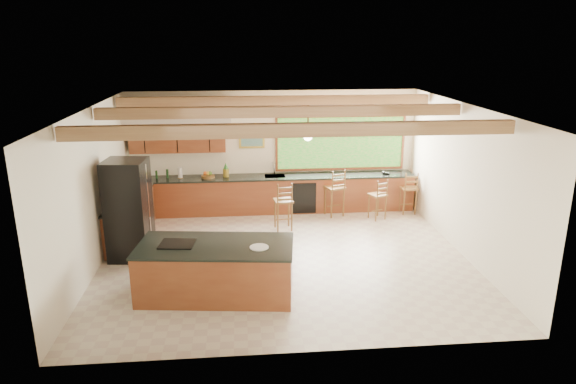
{
  "coord_description": "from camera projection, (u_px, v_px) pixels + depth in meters",
  "views": [
    {
      "loc": [
        -0.82,
        -9.44,
        4.23
      ],
      "look_at": [
        0.13,
        0.8,
        1.13
      ],
      "focal_mm": 32.0,
      "sensor_mm": 36.0,
      "label": 1
    }
  ],
  "objects": [
    {
      "name": "bar_stool_b",
      "position": [
        378.0,
        196.0,
        12.29
      ],
      "size": [
        0.48,
        0.48,
        1.01
      ],
      "rotation": [
        0.0,
        0.0,
        0.41
      ],
      "color": "brown",
      "rests_on": "ground"
    },
    {
      "name": "island",
      "position": [
        216.0,
        269.0,
        8.72
      ],
      "size": [
        2.73,
        1.52,
        0.93
      ],
      "rotation": [
        0.0,
        0.0,
        -0.12
      ],
      "color": "brown",
      "rests_on": "ground"
    },
    {
      "name": "bar_stool_c",
      "position": [
        335.0,
        189.0,
        12.5
      ],
      "size": [
        0.54,
        0.54,
        1.19
      ],
      "rotation": [
        0.0,
        0.0,
        0.32
      ],
      "color": "brown",
      "rests_on": "ground"
    },
    {
      "name": "ground",
      "position": [
        285.0,
        257.0,
        10.3
      ],
      "size": [
        7.2,
        7.2,
        0.0
      ],
      "primitive_type": "plane",
      "color": "beige",
      "rests_on": "ground"
    },
    {
      "name": "refrigerator",
      "position": [
        129.0,
        210.0,
        10.04
      ],
      "size": [
        0.85,
        0.83,
        2.0
      ],
      "rotation": [
        0.0,
        0.0,
        -0.1
      ],
      "color": "black",
      "rests_on": "ground"
    },
    {
      "name": "room_shell",
      "position": [
        274.0,
        143.0,
        10.27
      ],
      "size": [
        7.27,
        6.54,
        3.02
      ],
      "color": "white",
      "rests_on": "ground"
    },
    {
      "name": "counter_run",
      "position": [
        243.0,
        199.0,
        12.49
      ],
      "size": [
        7.12,
        3.1,
        1.28
      ],
      "color": "brown",
      "rests_on": "ground"
    },
    {
      "name": "bar_stool_d",
      "position": [
        409.0,
        189.0,
        12.69
      ],
      "size": [
        0.4,
        0.4,
        1.08
      ],
      "rotation": [
        0.0,
        0.0,
        0.03
      ],
      "color": "brown",
      "rests_on": "ground"
    },
    {
      "name": "bar_stool_a",
      "position": [
        283.0,
        202.0,
        11.58
      ],
      "size": [
        0.46,
        0.46,
        1.14
      ],
      "rotation": [
        0.0,
        0.0,
        0.12
      ],
      "color": "brown",
      "rests_on": "ground"
    }
  ]
}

